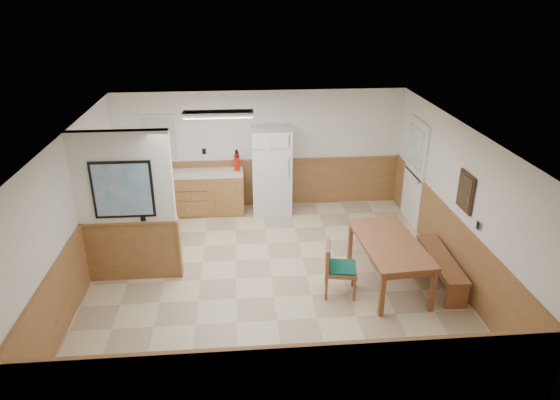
{
  "coord_description": "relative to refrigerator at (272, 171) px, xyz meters",
  "views": [
    {
      "loc": [
        -0.46,
        -7.07,
        4.48
      ],
      "look_at": [
        0.17,
        0.4,
        1.21
      ],
      "focal_mm": 32.0,
      "sensor_mm": 36.0,
      "label": 1
    }
  ],
  "objects": [
    {
      "name": "dining_chair",
      "position": [
        0.75,
        -3.16,
        -0.41
      ],
      "size": [
        0.74,
        0.56,
        0.85
      ],
      "rotation": [
        0.0,
        0.0,
        -0.16
      ],
      "color": "#915835",
      "rests_on": "ground"
    },
    {
      "name": "ceiling",
      "position": [
        -0.2,
        -2.63,
        1.59
      ],
      "size": [
        6.0,
        6.0,
        0.02
      ],
      "primitive_type": "cube",
      "color": "white",
      "rests_on": "back_wall"
    },
    {
      "name": "dining_bench",
      "position": [
        2.52,
        -2.99,
        -0.56
      ],
      "size": [
        0.41,
        1.59,
        0.45
      ],
      "rotation": [
        0.0,
        0.0,
        -0.04
      ],
      "color": "#915835",
      "rests_on": "ground"
    },
    {
      "name": "wainscot_back",
      "position": [
        -0.2,
        0.35,
        -0.41
      ],
      "size": [
        6.0,
        0.04,
        1.0
      ],
      "primitive_type": "cube",
      "color": "#A06640",
      "rests_on": "ground"
    },
    {
      "name": "fire_extinguisher",
      "position": [
        -0.72,
        0.09,
        0.19
      ],
      "size": [
        0.12,
        0.12,
        0.45
      ],
      "rotation": [
        0.0,
        0.0,
        -0.11
      ],
      "color": "red",
      "rests_on": "kitchen_counter"
    },
    {
      "name": "right_wall",
      "position": [
        2.8,
        -2.63,
        0.34
      ],
      "size": [
        0.02,
        6.0,
        2.5
      ],
      "primitive_type": "cube",
      "color": "white",
      "rests_on": "ground"
    },
    {
      "name": "wainscot_right",
      "position": [
        2.78,
        -2.63,
        -0.41
      ],
      "size": [
        0.04,
        6.0,
        1.0
      ],
      "primitive_type": "cube",
      "color": "#A06640",
      "rests_on": "ground"
    },
    {
      "name": "dining_table",
      "position": [
        1.65,
        -2.96,
        -0.25
      ],
      "size": [
        1.0,
        1.83,
        0.75
      ],
      "rotation": [
        0.0,
        0.0,
        0.06
      ],
      "color": "#915835",
      "rests_on": "ground"
    },
    {
      "name": "back_wall",
      "position": [
        -0.2,
        0.37,
        0.34
      ],
      "size": [
        6.0,
        0.02,
        2.5
      ],
      "primitive_type": "cube",
      "color": "white",
      "rests_on": "ground"
    },
    {
      "name": "left_wall",
      "position": [
        -3.2,
        -2.63,
        0.34
      ],
      "size": [
        0.02,
        6.0,
        2.5
      ],
      "primitive_type": "cube",
      "color": "white",
      "rests_on": "ground"
    },
    {
      "name": "refrigerator",
      "position": [
        0.0,
        0.0,
        0.0
      ],
      "size": [
        0.82,
        0.73,
        1.81
      ],
      "rotation": [
        0.0,
        0.0,
        -0.03
      ],
      "color": "silver",
      "rests_on": "ground"
    },
    {
      "name": "kitchen_window",
      "position": [
        -2.3,
        0.35,
        0.64
      ],
      "size": [
        0.8,
        0.04,
        1.0
      ],
      "color": "white",
      "rests_on": "back_wall"
    },
    {
      "name": "soap_bottle",
      "position": [
        -2.48,
        0.01,
        0.12
      ],
      "size": [
        0.09,
        0.09,
        0.25
      ],
      "primitive_type": "cylinder",
      "rotation": [
        0.0,
        0.0,
        -0.12
      ],
      "color": "green",
      "rests_on": "kitchen_counter"
    },
    {
      "name": "wall_painting",
      "position": [
        2.77,
        -2.93,
        0.64
      ],
      "size": [
        0.04,
        0.5,
        0.6
      ],
      "color": "#341F15",
      "rests_on": "right_wall"
    },
    {
      "name": "ground",
      "position": [
        -0.2,
        -2.63,
        -0.91
      ],
      "size": [
        6.0,
        6.0,
        0.0
      ],
      "primitive_type": "plane",
      "color": "beige",
      "rests_on": "ground"
    },
    {
      "name": "exterior_door",
      "position": [
        2.77,
        -0.73,
        0.15
      ],
      "size": [
        0.07,
        1.02,
        2.15
      ],
      "color": "white",
      "rests_on": "ground"
    },
    {
      "name": "partition_wall",
      "position": [
        -2.45,
        -2.43,
        0.33
      ],
      "size": [
        1.5,
        0.2,
        2.5
      ],
      "color": "white",
      "rests_on": "ground"
    },
    {
      "name": "fluorescent_fixture",
      "position": [
        -1.0,
        -1.33,
        1.54
      ],
      "size": [
        1.2,
        0.3,
        0.09
      ],
      "color": "white",
      "rests_on": "ceiling"
    },
    {
      "name": "wainscot_left",
      "position": [
        -3.18,
        -2.63,
        -0.41
      ],
      "size": [
        0.04,
        6.0,
        1.0
      ],
      "primitive_type": "cube",
      "color": "#A06640",
      "rests_on": "ground"
    },
    {
      "name": "kitchen_counter",
      "position": [
        -1.4,
        0.05,
        -0.45
      ],
      "size": [
        2.2,
        0.61,
        1.0
      ],
      "color": "#915B33",
      "rests_on": "ground"
    }
  ]
}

